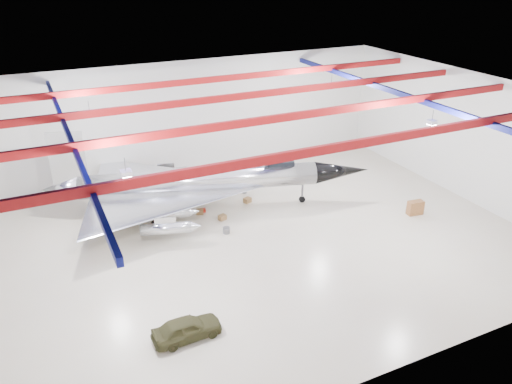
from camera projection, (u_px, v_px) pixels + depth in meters
floor at (255, 240)px, 37.93m from camera, size 40.00×40.00×0.00m
wall_back at (189, 118)px, 47.86m from camera, size 40.00×0.00×40.00m
wall_right at (464, 135)px, 43.29m from camera, size 0.00×30.00×30.00m
ceiling at (255, 98)px, 33.24m from camera, size 40.00×40.00×0.00m
ceiling_structure at (255, 108)px, 33.53m from camera, size 39.50×29.50×1.08m
jet_aircraft at (200, 183)px, 41.54m from camera, size 26.77×19.32×7.46m
jeep at (187, 328)px, 27.93m from camera, size 3.99×1.71×1.34m
desk at (415, 208)px, 41.54m from camera, size 1.39×0.83×1.20m
crate_ply at (200, 212)px, 41.76m from camera, size 0.70×0.64×0.40m
toolbox_red at (203, 210)px, 42.09m from camera, size 0.50×0.44×0.30m
engine_drum at (226, 230)px, 38.82m from camera, size 0.60×0.60×0.49m
parts_bin at (247, 200)px, 43.70m from camera, size 0.76×0.70×0.43m
oil_barrel at (222, 217)px, 40.81m from camera, size 0.71×0.63×0.42m
spares_box at (244, 191)px, 45.49m from camera, size 0.49×0.49×0.38m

